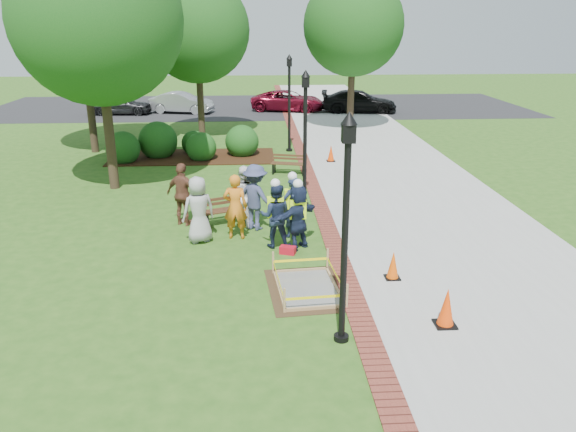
{
  "coord_description": "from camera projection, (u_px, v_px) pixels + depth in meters",
  "views": [
    {
      "loc": [
        -0.28,
        -12.05,
        5.65
      ],
      "look_at": [
        0.5,
        1.2,
        1.0
      ],
      "focal_mm": 35.0,
      "sensor_mm": 36.0,
      "label": 1
    }
  ],
  "objects": [
    {
      "name": "lamp_far",
      "position": [
        289.0,
        96.0,
        24.73
      ],
      "size": [
        0.28,
        0.28,
        4.26
      ],
      "color": "black",
      "rests_on": "ground"
    },
    {
      "name": "cone_far",
      "position": [
        331.0,
        154.0,
        23.53
      ],
      "size": [
        0.35,
        0.35,
        0.7
      ],
      "color": "black",
      "rests_on": "ground"
    },
    {
      "name": "hivis_worker_b",
      "position": [
        292.0,
        205.0,
        15.2
      ],
      "size": [
        0.64,
        0.58,
        1.83
      ],
      "color": "#181D3F",
      "rests_on": "ground"
    },
    {
      "name": "casual_person_c",
      "position": [
        245.0,
        196.0,
        16.07
      ],
      "size": [
        0.65,
        0.66,
        1.77
      ],
      "color": "white",
      "rests_on": "ground"
    },
    {
      "name": "lamp_mid",
      "position": [
        305.0,
        129.0,
        17.2
      ],
      "size": [
        0.28,
        0.28,
        4.26
      ],
      "color": "black",
      "rests_on": "ground"
    },
    {
      "name": "toolbox",
      "position": [
        288.0,
        250.0,
        14.3
      ],
      "size": [
        0.45,
        0.34,
        0.2
      ],
      "primitive_type": "cube",
      "rotation": [
        0.0,
        0.0,
        -0.35
      ],
      "color": "red",
      "rests_on": "ground"
    },
    {
      "name": "bench_far",
      "position": [
        289.0,
        168.0,
        21.68
      ],
      "size": [
        1.42,
        0.77,
        0.73
      ],
      "color": "#4E381B",
      "rests_on": "ground"
    },
    {
      "name": "casual_person_e",
      "position": [
        256.0,
        197.0,
        15.74
      ],
      "size": [
        0.71,
        0.67,
        1.88
      ],
      "color": "#383E63",
      "rests_on": "ground"
    },
    {
      "name": "hivis_worker_c",
      "position": [
        276.0,
        213.0,
        14.5
      ],
      "size": [
        0.58,
        0.41,
        1.85
      ],
      "color": "#1C2349",
      "rests_on": "ground"
    },
    {
      "name": "casual_person_a",
      "position": [
        199.0,
        210.0,
        14.84
      ],
      "size": [
        0.68,
        0.58,
        1.8
      ],
      "color": "#9B9B9B",
      "rests_on": "ground"
    },
    {
      "name": "cone_back",
      "position": [
        393.0,
        266.0,
        12.84
      ],
      "size": [
        0.34,
        0.34,
        0.68
      ],
      "color": "black",
      "rests_on": "ground"
    },
    {
      "name": "shrub_d",
      "position": [
        242.0,
        156.0,
        24.68
      ],
      "size": [
        1.46,
        1.46,
        1.46
      ],
      "primitive_type": "sphere",
      "color": "#154A15",
      "rests_on": "ground"
    },
    {
      "name": "mulch_bed",
      "position": [
        193.0,
        157.0,
        24.37
      ],
      "size": [
        7.0,
        3.0,
        0.05
      ],
      "primitive_type": "cube",
      "color": "#381E0F",
      "rests_on": "ground"
    },
    {
      "name": "tree_right",
      "position": [
        353.0,
        25.0,
        28.71
      ],
      "size": [
        5.15,
        5.15,
        7.96
      ],
      "color": "#3D2D1E",
      "rests_on": "ground"
    },
    {
      "name": "parked_car_b",
      "position": [
        182.0,
        113.0,
        35.93
      ],
      "size": [
        2.87,
        4.71,
        1.43
      ],
      "primitive_type": "imported",
      "rotation": [
        0.0,
        0.0,
        1.34
      ],
      "color": "#949599",
      "rests_on": "ground"
    },
    {
      "name": "bench_near",
      "position": [
        226.0,
        216.0,
        16.35
      ],
      "size": [
        1.49,
        0.97,
        0.77
      ],
      "color": "#522D1C",
      "rests_on": "ground"
    },
    {
      "name": "tree_back",
      "position": [
        197.0,
        30.0,
        26.82
      ],
      "size": [
        5.05,
        5.05,
        7.73
      ],
      "color": "#3D2D1E",
      "rests_on": "ground"
    },
    {
      "name": "parking_lot",
      "position": [
        259.0,
        106.0,
        38.67
      ],
      "size": [
        36.0,
        12.0,
        0.01
      ],
      "primitive_type": "cube",
      "color": "black",
      "rests_on": "ground"
    },
    {
      "name": "casual_person_b",
      "position": [
        235.0,
        207.0,
        15.08
      ],
      "size": [
        0.61,
        0.43,
        1.8
      ],
      "color": "orange",
      "rests_on": "ground"
    },
    {
      "name": "tree_left",
      "position": [
        97.0,
        19.0,
        18.08
      ],
      "size": [
        5.57,
        5.57,
        8.46
      ],
      "color": "#3D2D1E",
      "rests_on": "ground"
    },
    {
      "name": "parked_car_c",
      "position": [
        288.0,
        111.0,
        36.79
      ],
      "size": [
        2.93,
        4.74,
        1.44
      ],
      "primitive_type": "imported",
      "rotation": [
        0.0,
        0.0,
        1.33
      ],
      "color": "maroon",
      "rests_on": "ground"
    },
    {
      "name": "lamp_near",
      "position": [
        346.0,
        215.0,
        9.66
      ],
      "size": [
        0.28,
        0.28,
        4.26
      ],
      "color": "black",
      "rests_on": "ground"
    },
    {
      "name": "ground",
      "position": [
        270.0,
        273.0,
        13.24
      ],
      "size": [
        100.0,
        100.0,
        0.0
      ],
      "primitive_type": "plane",
      "color": "#285116",
      "rests_on": "ground"
    },
    {
      "name": "tree_far",
      "position": [
        79.0,
        12.0,
        23.42
      ],
      "size": [
        5.9,
        5.9,
        8.9
      ],
      "color": "#3D2D1E",
      "rests_on": "ground"
    },
    {
      "name": "shrub_b",
      "position": [
        159.0,
        157.0,
        24.46
      ],
      "size": [
        1.67,
        1.67,
        1.67
      ],
      "primitive_type": "sphere",
      "color": "#154A15",
      "rests_on": "ground"
    },
    {
      "name": "parked_car_a",
      "position": [
        122.0,
        114.0,
        35.39
      ],
      "size": [
        2.03,
        4.35,
        1.4
      ],
      "primitive_type": "imported",
      "rotation": [
        0.0,
        0.0,
        1.53
      ],
      "color": "black",
      "rests_on": "ground"
    },
    {
      "name": "shrub_a",
      "position": [
        124.0,
        163.0,
        23.48
      ],
      "size": [
        1.42,
        1.42,
        1.42
      ],
      "primitive_type": "sphere",
      "color": "#154A15",
      "rests_on": "ground"
    },
    {
      "name": "shrub_e",
      "position": [
        195.0,
        154.0,
        25.06
      ],
      "size": [
        1.11,
        1.11,
        1.11
      ],
      "primitive_type": "sphere",
      "color": "#154A15",
      "rests_on": "ground"
    },
    {
      "name": "casual_person_d",
      "position": [
        183.0,
        195.0,
        16.08
      ],
      "size": [
        0.69,
        0.61,
        1.83
      ],
      "color": "brown",
      "rests_on": "ground"
    },
    {
      "name": "wet_concrete_pad",
      "position": [
        308.0,
        280.0,
        12.35
      ],
      "size": [
        1.89,
        2.44,
        0.55
      ],
      "color": "#47331E",
      "rests_on": "ground"
    },
    {
      "name": "brick_edging",
      "position": [
        306.0,
        167.0,
        22.75
      ],
      "size": [
        0.5,
        60.0,
        0.03
      ],
      "primitive_type": "cube",
      "color": "maroon",
      "rests_on": "ground"
    },
    {
      "name": "shrub_c",
      "position": [
        202.0,
        160.0,
        23.91
      ],
      "size": [
        1.29,
        1.29,
        1.29
      ],
      "primitive_type": "sphere",
      "color": "#154A15",
      "rests_on": "ground"
    },
    {
      "name": "parked_car_d",
      "position": [
        358.0,
        112.0,
        36.23
      ],
      "size": [
        2.65,
        4.88,
        1.51
      ],
      "primitive_type": "imported",
      "rotation": [
        0.0,
        0.0,
        1.43
      ],
      "color": "black",
      "rests_on": "ground"
    },
    {
      "name": "hivis_worker_a",
      "position": [
        298.0,
        215.0,
        14.37
      ],
      "size": [
        0.65,
        0.64,
        1.88
      ],
      "color": "#1D2D4B",
      "rests_on": "ground"
    },
    {
      "name": "sidewalk",
      "position": [
        385.0,
        166.0,
        22.93
      ],
      "size": [
        6.0,
        60.0,
        0.02
      ],
      "primitive_type": "cube",
      "color": "#9E9E99",
      "rests_on": "ground"
    },
    {
      "name": "cone_front",
      "position": [
        446.0,
        308.0,
        10.83
      ],
      "size": [
        0.41,
        0.41,
        0.81
      ],
      "color": "black",
      "rests_on": "ground"
    }
  ]
}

